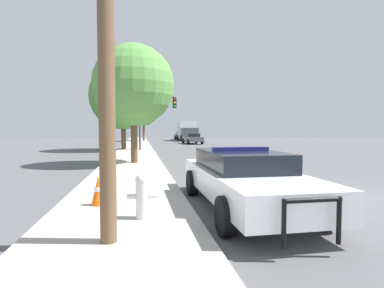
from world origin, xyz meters
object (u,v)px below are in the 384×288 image
utility_pole (106,8)px  car_background_distant (180,135)px  tree_sidewalk_mid (123,96)px  traffic_cone (98,190)px  tree_sidewalk_near (134,85)px  car_background_oncoming (192,138)px  box_truck (187,130)px  fire_hydrant (142,194)px  tree_sidewalk_far (144,112)px  police_car (243,177)px  traffic_light (155,111)px

utility_pole → car_background_distant: utility_pole is taller
tree_sidewalk_mid → traffic_cone: tree_sidewalk_mid is taller
tree_sidewalk_near → traffic_cone: 9.33m
car_background_oncoming → box_truck: bearing=-98.2°
car_background_distant → tree_sidewalk_near: 37.40m
tree_sidewalk_near → traffic_cone: bearing=-94.3°
fire_hydrant → car_background_distant: bearing=81.4°
fire_hydrant → tree_sidewalk_mid: 20.77m
tree_sidewalk_far → traffic_cone: 38.44m
fire_hydrant → car_background_oncoming: car_background_oncoming is taller
box_truck → traffic_cone: (-8.22, -39.59, -1.16)m
police_car → fire_hydrant: size_ratio=6.25×
traffic_light → traffic_cone: 18.54m
tree_sidewalk_mid → tree_sidewalk_far: bearing=84.2°
box_truck → car_background_oncoming: bearing=85.3°
tree_sidewalk_mid → car_background_distant: bearing=72.1°
police_car → tree_sidewalk_far: tree_sidewalk_far is taller
car_background_distant → utility_pole: bearing=-96.9°
car_background_distant → tree_sidewalk_near: bearing=-99.2°
utility_pole → traffic_light: size_ratio=1.49×
police_car → tree_sidewalk_far: size_ratio=0.86×
utility_pole → traffic_cone: bearing=101.0°
car_background_oncoming → tree_sidewalk_near: (-6.73, -21.15, 3.36)m
tree_sidewalk_far → traffic_light: bearing=-87.9°
tree_sidewalk_near → tree_sidewalk_mid: tree_sidewalk_mid is taller
tree_sidewalk_far → tree_sidewalk_mid: bearing=-95.8°
tree_sidewalk_mid → traffic_cone: bearing=-88.7°
police_car → traffic_cone: bearing=-6.3°
fire_hydrant → traffic_cone: 1.54m
fire_hydrant → traffic_light: bearing=86.3°
fire_hydrant → car_background_distant: size_ratio=0.22×
car_background_distant → car_background_oncoming: car_background_distant is taller
police_car → fire_hydrant: police_car is taller
box_truck → tree_sidewalk_far: size_ratio=1.06×
traffic_light → tree_sidewalk_mid: tree_sidewalk_mid is taller
tree_sidewalk_mid → traffic_cone: (0.43, -19.14, -4.17)m
box_truck → traffic_cone: box_truck is taller
utility_pole → box_truck: utility_pole is taller
car_background_distant → car_background_oncoming: bearing=-90.1°
fire_hydrant → tree_sidewalk_mid: size_ratio=0.12×
fire_hydrant → box_truck: bearing=79.9°
tree_sidewalk_far → tree_sidewalk_mid: (-1.93, -19.08, 0.28)m
police_car → fire_hydrant: (-2.33, -0.84, -0.14)m
box_truck → traffic_cone: 40.45m
box_truck → tree_sidewalk_far: bearing=11.8°
police_car → traffic_cone: (-3.29, 0.34, -0.27)m
car_background_distant → traffic_light: bearing=-99.9°
police_car → tree_sidewalk_mid: 20.21m
car_background_distant → car_background_oncoming: (-0.58, -15.38, -0.06)m
tree_sidewalk_near → tree_sidewalk_far: bearing=88.3°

